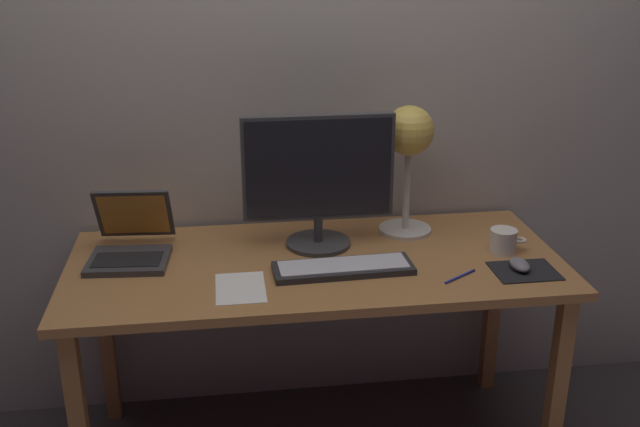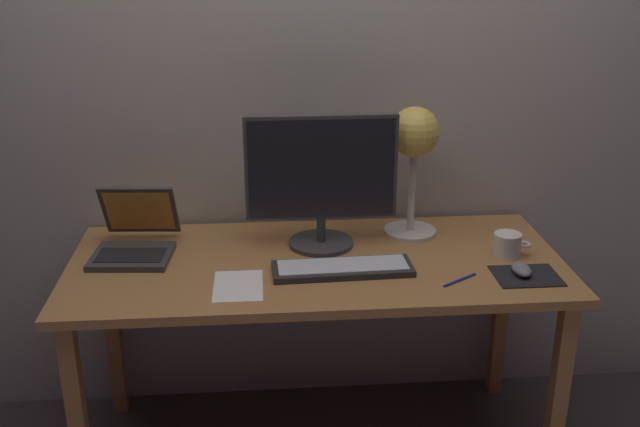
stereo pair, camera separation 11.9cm
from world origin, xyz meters
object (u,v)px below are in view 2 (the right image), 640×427
(keyboard_main, at_px, (343,268))
(coffee_mug, at_px, (508,245))
(pen, at_px, (460,280))
(monitor, at_px, (321,176))
(laptop, at_px, (136,234))
(desk_lamp, at_px, (414,143))
(mouse, at_px, (522,269))

(keyboard_main, bearing_deg, coffee_mug, 7.65)
(coffee_mug, relative_size, pen, 0.89)
(monitor, distance_m, laptop, 0.65)
(keyboard_main, relative_size, desk_lamp, 0.98)
(desk_lamp, xyz_separation_m, pen, (0.08, -0.39, -0.33))
(monitor, xyz_separation_m, desk_lamp, (0.32, 0.08, 0.08))
(mouse, bearing_deg, monitor, 154.42)
(desk_lamp, distance_m, mouse, 0.55)
(coffee_mug, bearing_deg, mouse, -90.58)
(keyboard_main, height_order, laptop, laptop)
(mouse, bearing_deg, keyboard_main, 172.67)
(laptop, distance_m, mouse, 1.25)
(keyboard_main, distance_m, coffee_mug, 0.56)
(keyboard_main, xyz_separation_m, desk_lamp, (0.27, 0.30, 0.32))
(monitor, bearing_deg, coffee_mug, -13.31)
(monitor, relative_size, laptop, 1.55)
(monitor, distance_m, desk_lamp, 0.34)
(monitor, xyz_separation_m, laptop, (-0.62, 0.01, -0.19))
(monitor, relative_size, keyboard_main, 1.13)
(pen, bearing_deg, laptop, 162.69)
(laptop, distance_m, desk_lamp, 0.98)
(mouse, xyz_separation_m, coffee_mug, (0.00, 0.14, 0.02))
(laptop, xyz_separation_m, mouse, (1.22, -0.29, -0.04))
(monitor, relative_size, mouse, 5.23)
(keyboard_main, bearing_deg, pen, -15.20)
(monitor, height_order, desk_lamp, desk_lamp)
(desk_lamp, xyz_separation_m, coffee_mug, (0.28, -0.22, -0.29))
(monitor, distance_m, keyboard_main, 0.32)
(monitor, height_order, keyboard_main, monitor)
(laptop, relative_size, mouse, 3.38)
(mouse, distance_m, pen, 0.20)
(mouse, bearing_deg, desk_lamp, 127.16)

